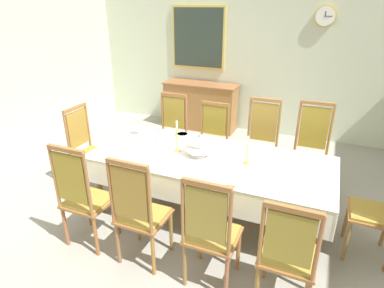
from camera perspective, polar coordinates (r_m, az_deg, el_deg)
name	(u,v)px	position (r m, az deg, el deg)	size (l,w,h in m)	color
ground	(205,221)	(3.88, 2.37, -13.35)	(6.86, 6.13, 0.04)	#98978C
back_wall	(269,47)	(6.16, 13.48, 16.35)	(6.86, 0.08, 3.21)	beige
dining_table	(210,163)	(3.61, 3.21, -3.40)	(2.61, 1.11, 0.75)	#925D2F
tablecloth	(210,163)	(3.60, 3.21, -3.30)	(2.63, 1.13, 0.30)	white
chair_south_a	(83,196)	(3.39, -18.62, -8.60)	(0.44, 0.42, 1.15)	#915D35
chair_north_a	(171,131)	(4.81, -3.75, 2.25)	(0.44, 0.42, 1.11)	#975E3B
chair_south_b	(139,211)	(3.05, -9.28, -11.56)	(0.44, 0.42, 1.13)	#905D34
chair_north_b	(211,139)	(4.58, 3.40, 0.87)	(0.44, 0.42, 1.05)	olive
chair_south_c	(211,231)	(2.80, 3.29, -15.06)	(0.44, 0.42, 1.10)	olive
chair_north_c	(260,144)	(4.41, 11.93, 0.04)	(0.44, 0.42, 1.18)	#9B6636
chair_south_d	(288,253)	(2.72, 16.52, -17.97)	(0.44, 0.42, 1.05)	olive
chair_north_d	(310,151)	(4.35, 20.07, -1.14)	(0.44, 0.42, 1.21)	#996429
chair_head_west	(88,148)	(4.47, -17.89, -0.60)	(0.42, 0.44, 1.11)	olive
chair_head_east	(383,206)	(3.55, 30.53, -9.34)	(0.42, 0.44, 1.14)	olive
soup_tureen	(199,145)	(3.57, 1.24, -0.26)	(0.31, 0.31, 0.25)	white
candlestick_west	(177,139)	(3.65, -2.67, 0.84)	(0.07, 0.07, 0.37)	gold
candlestick_east	(247,153)	(3.42, 9.65, -1.64)	(0.07, 0.07, 0.31)	gold
bowl_near_left	(182,135)	(4.11, -1.70, 1.61)	(0.16, 0.16, 0.04)	white
bowl_near_right	(211,141)	(3.94, 3.43, 0.58)	(0.16, 0.16, 0.04)	white
bowl_far_left	(238,183)	(3.07, 8.15, -6.74)	(0.19, 0.19, 0.04)	white
spoon_primary	(175,134)	(4.18, -2.94, 1.73)	(0.03, 0.18, 0.01)	gold
spoon_secondary	(204,140)	(4.01, 2.10, 0.74)	(0.04, 0.18, 0.01)	gold
sideboard	(200,106)	(6.41, 1.49, 6.69)	(1.44, 0.48, 0.90)	#936033
mounted_clock	(325,16)	(5.95, 22.43, 20.09)	(0.33, 0.06, 0.33)	#D1B251
framed_painting	(198,38)	(6.46, 1.09, 18.18)	(1.07, 0.05, 1.15)	#D1B251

